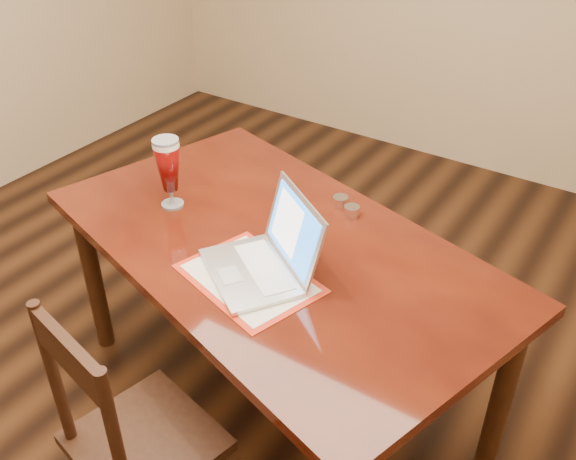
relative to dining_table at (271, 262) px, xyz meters
The scene contains 3 objects.
ground 0.76m from the dining_table, behind, with size 5.00×5.00×0.00m, color black.
dining_table is the anchor object (origin of this frame).
dining_chair 0.76m from the dining_table, 91.41° to the right, with size 0.50×0.48×1.00m.
Camera 1 is at (1.35, -1.51, 2.12)m, focal length 40.00 mm.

